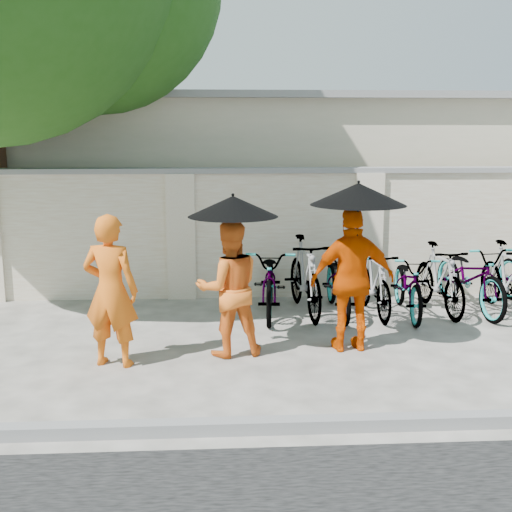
{
  "coord_description": "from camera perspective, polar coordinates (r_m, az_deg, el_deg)",
  "views": [
    {
      "loc": [
        -0.41,
        -7.01,
        2.64
      ],
      "look_at": [
        0.06,
        0.9,
        1.1
      ],
      "focal_mm": 45.0,
      "sensor_mm": 36.0,
      "label": 1
    }
  ],
  "objects": [
    {
      "name": "ground",
      "position": [
        7.5,
        -0.05,
        -9.61
      ],
      "size": [
        80.0,
        80.0,
        0.0
      ],
      "primitive_type": "plane",
      "color": "#B4ACA2"
    },
    {
      "name": "kerb",
      "position": [
        5.92,
        0.96,
        -14.84
      ],
      "size": [
        40.0,
        0.16,
        0.12
      ],
      "primitive_type": "cube",
      "color": "gray",
      "rests_on": "ground"
    },
    {
      "name": "compound_wall",
      "position": [
        10.44,
        4.4,
        1.91
      ],
      "size": [
        20.0,
        0.3,
        2.0
      ],
      "primitive_type": "cube",
      "color": "silver",
      "rests_on": "ground"
    },
    {
      "name": "building_behind",
      "position": [
        14.26,
        6.37,
        6.73
      ],
      "size": [
        14.0,
        6.0,
        3.2
      ],
      "primitive_type": "cube",
      "color": "beige",
      "rests_on": "ground"
    },
    {
      "name": "monk_left",
      "position": [
        7.42,
        -12.8,
        -3.04
      ],
      "size": [
        0.72,
        0.56,
        1.75
      ],
      "primitive_type": "imported",
      "rotation": [
        0.0,
        0.0,
        2.9
      ],
      "color": "orange",
      "rests_on": "ground"
    },
    {
      "name": "monk_center",
      "position": [
        7.61,
        -2.4,
        -2.9
      ],
      "size": [
        0.89,
        0.76,
        1.63
      ],
      "primitive_type": "imported",
      "rotation": [
        0.0,
        0.0,
        3.33
      ],
      "color": "orange",
      "rests_on": "ground"
    },
    {
      "name": "parasol_center",
      "position": [
        7.35,
        -2.06,
        4.44
      ],
      "size": [
        1.04,
        1.04,
        1.0
      ],
      "color": "black",
      "rests_on": "ground"
    },
    {
      "name": "monk_right",
      "position": [
        7.84,
        8.59,
        -2.1
      ],
      "size": [
        1.07,
        0.52,
        1.76
      ],
      "primitive_type": "imported",
      "rotation": [
        0.0,
        0.0,
        3.22
      ],
      "color": "#D14300",
      "rests_on": "ground"
    },
    {
      "name": "parasol_right",
      "position": [
        7.6,
        9.08,
        5.46
      ],
      "size": [
        1.13,
        1.13,
        1.06
      ],
      "color": "black",
      "rests_on": "ground"
    },
    {
      "name": "bike_0",
      "position": [
        9.34,
        1.34,
        -2.2
      ],
      "size": [
        0.86,
        1.99,
        1.02
      ],
      "primitive_type": "imported",
      "rotation": [
        0.0,
        0.0,
        -0.09
      ],
      "color": "#A5A5AB",
      "rests_on": "ground"
    },
    {
      "name": "bike_1",
      "position": [
        9.39,
        4.37,
        -1.8
      ],
      "size": [
        0.71,
        1.93,
        1.13
      ],
      "primitive_type": "imported",
      "rotation": [
        0.0,
        0.0,
        0.09
      ],
      "color": "#A5A5AB",
      "rests_on": "ground"
    },
    {
      "name": "bike_2",
      "position": [
        9.45,
        7.39,
        -2.36
      ],
      "size": [
        0.65,
        1.81,
        0.95
      ],
      "primitive_type": "imported",
      "rotation": [
        0.0,
        0.0,
        -0.01
      ],
      "color": "#A5A5AB",
      "rests_on": "ground"
    },
    {
      "name": "bike_3",
      "position": [
        9.47,
        10.45,
        -2.29
      ],
      "size": [
        0.53,
        1.66,
        0.99
      ],
      "primitive_type": "imported",
      "rotation": [
        0.0,
        0.0,
        0.04
      ],
      "color": "#A5A5AB",
      "rests_on": "ground"
    },
    {
      "name": "bike_4",
      "position": [
        9.56,
        13.42,
        -2.47
      ],
      "size": [
        0.76,
        1.81,
        0.93
      ],
      "primitive_type": "imported",
      "rotation": [
        0.0,
        0.0,
        -0.08
      ],
      "color": "#A5A5AB",
      "rests_on": "ground"
    },
    {
      "name": "bike_5",
      "position": [
        9.83,
        15.98,
        -1.95
      ],
      "size": [
        0.63,
        1.74,
        1.02
      ],
      "primitive_type": "imported",
      "rotation": [
        0.0,
        0.0,
        0.09
      ],
      "color": "#A5A5AB",
      "rests_on": "ground"
    },
    {
      "name": "bike_6",
      "position": [
        10.06,
        18.54,
        -1.76
      ],
      "size": [
        0.95,
        2.05,
        1.04
      ],
      "primitive_type": "imported",
      "rotation": [
        0.0,
        0.0,
        0.13
      ],
      "color": "#A5A5AB",
      "rests_on": "ground"
    },
    {
      "name": "bike_7",
      "position": [
        10.11,
        21.52,
        -1.87
      ],
      "size": [
        0.58,
        1.77,
        1.05
      ],
      "primitive_type": "imported",
      "rotation": [
        0.0,
        0.0,
        0.05
      ],
      "color": "#A5A5AB",
      "rests_on": "ground"
    }
  ]
}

